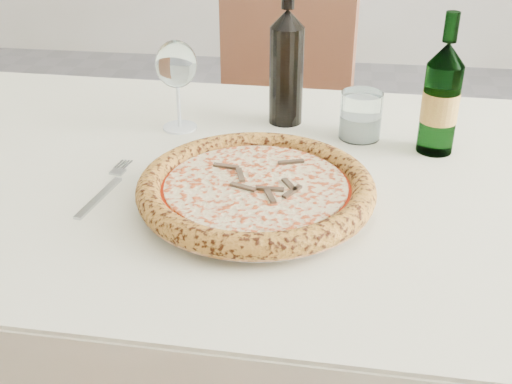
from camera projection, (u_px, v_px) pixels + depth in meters
The scene contains 9 objects.
dining_table at pixel (264, 223), 1.07m from camera, with size 1.40×0.85×0.76m.
chair_far at pixel (275, 119), 1.81m from camera, with size 0.46×0.46×0.93m.
plate at pixel (256, 199), 0.93m from camera, with size 0.30×0.30×0.02m.
pizza at pixel (256, 188), 0.92m from camera, with size 0.34×0.34×0.04m.
fork at pixel (105, 189), 0.97m from camera, with size 0.03×0.18×0.00m.
wine_glass at pixel (176, 67), 1.12m from camera, with size 0.07×0.07×0.16m.
tumbler at pixel (360, 118), 1.13m from camera, with size 0.07×0.07×0.08m.
beer_bottle at pixel (441, 98), 1.05m from camera, with size 0.06×0.06×0.23m.
wine_bottle at pixel (286, 66), 1.16m from camera, with size 0.06×0.06×0.25m.
Camera 1 is at (0.24, -0.97, 1.22)m, focal length 45.00 mm.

